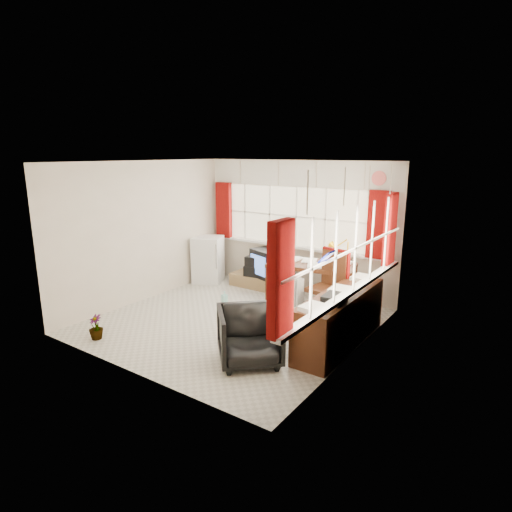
{
  "coord_description": "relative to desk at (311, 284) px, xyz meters",
  "views": [
    {
      "loc": [
        3.94,
        -5.06,
        2.64
      ],
      "look_at": [
        0.05,
        0.55,
        0.98
      ],
      "focal_mm": 30.0,
      "sensor_mm": 36.0,
      "label": 1
    }
  ],
  "objects": [
    {
      "name": "ground",
      "position": [
        -0.77,
        -1.17,
        -0.46
      ],
      "size": [
        4.0,
        4.0,
        0.0
      ],
      "primitive_type": "plane",
      "color": "beige",
      "rests_on": "ground"
    },
    {
      "name": "room_walls",
      "position": [
        -0.77,
        -1.17,
        1.04
      ],
      "size": [
        4.0,
        4.0,
        4.0
      ],
      "color": "beige",
      "rests_on": "ground"
    },
    {
      "name": "window_back",
      "position": [
        -0.77,
        0.78,
        0.49
      ],
      "size": [
        3.7,
        0.12,
        3.6
      ],
      "color": "beige",
      "rests_on": "room_walls"
    },
    {
      "name": "window_right",
      "position": [
        1.18,
        -1.17,
        0.49
      ],
      "size": [
        0.12,
        3.7,
        3.6
      ],
      "color": "beige",
      "rests_on": "room_walls"
    },
    {
      "name": "curtains",
      "position": [
        0.16,
        -0.24,
        1.0
      ],
      "size": [
        3.83,
        3.83,
        1.15
      ],
      "color": "maroon",
      "rests_on": "room_walls"
    },
    {
      "name": "overhead_cabinets",
      "position": [
        0.21,
        -0.19,
        1.79
      ],
      "size": [
        3.98,
        3.98,
        0.48
      ],
      "color": "silver",
      "rests_on": "room_walls"
    },
    {
      "name": "desk",
      "position": [
        0.0,
        0.0,
        0.0
      ],
      "size": [
        1.55,
        0.99,
        0.86
      ],
      "color": "#4B2411",
      "rests_on": "ground"
    },
    {
      "name": "desk_lamp",
      "position": [
        0.53,
        0.24,
        0.66
      ],
      "size": [
        0.18,
        0.16,
        0.43
      ],
      "color": "yellow",
      "rests_on": "desk"
    },
    {
      "name": "task_chair",
      "position": [
        0.5,
        -0.33,
        0.17
      ],
      "size": [
        0.57,
        0.6,
        1.18
      ],
      "color": "black",
      "rests_on": "ground"
    },
    {
      "name": "office_chair",
      "position": [
        0.24,
        -2.13,
        -0.1
      ],
      "size": [
        1.11,
        1.11,
        0.72
      ],
      "primitive_type": "imported",
      "rotation": [
        0.0,
        0.0,
        0.77
      ],
      "color": "black",
      "rests_on": "ground"
    },
    {
      "name": "radiator",
      "position": [
        -0.15,
        -0.36,
        -0.19
      ],
      "size": [
        0.48,
        0.34,
        0.67
      ],
      "color": "white",
      "rests_on": "ground"
    },
    {
      "name": "credenza",
      "position": [
        0.96,
        -0.97,
        -0.07
      ],
      "size": [
        0.5,
        2.0,
        0.85
      ],
      "color": "#4B2411",
      "rests_on": "ground"
    },
    {
      "name": "file_tray",
      "position": [
        1.04,
        -1.38,
        0.35
      ],
      "size": [
        0.28,
        0.34,
        0.11
      ],
      "primitive_type": "cube",
      "rotation": [
        0.0,
        0.0,
        0.06
      ],
      "color": "black",
      "rests_on": "credenza"
    },
    {
      "name": "tv_bench",
      "position": [
        -1.32,
        0.55,
        -0.33
      ],
      "size": [
        1.4,
        0.5,
        0.25
      ],
      "primitive_type": "cube",
      "color": "olive",
      "rests_on": "ground"
    },
    {
      "name": "crt_tv",
      "position": [
        -1.21,
        0.57,
        0.07
      ],
      "size": [
        0.76,
        0.72,
        0.55
      ],
      "color": "black",
      "rests_on": "tv_bench"
    },
    {
      "name": "hifi_stack",
      "position": [
        -1.4,
        0.5,
        -0.02
      ],
      "size": [
        0.6,
        0.42,
        0.4
      ],
      "color": "black",
      "rests_on": "tv_bench"
    },
    {
      "name": "mini_fridge",
      "position": [
        -2.52,
        0.26,
        0.02
      ],
      "size": [
        0.74,
        0.74,
        0.95
      ],
      "color": "white",
      "rests_on": "ground"
    },
    {
      "name": "spray_bottle_a",
      "position": [
        -0.68,
        -0.25,
        -0.3
      ],
      "size": [
        0.17,
        0.17,
        0.32
      ],
      "primitive_type": "imported",
      "rotation": [
        0.0,
        0.0,
        0.49
      ],
      "color": "white",
      "rests_on": "ground"
    },
    {
      "name": "spray_bottle_b",
      "position": [
        -1.46,
        -0.54,
        -0.36
      ],
      "size": [
        0.11,
        0.11,
        0.2
      ],
      "primitive_type": "imported",
      "rotation": [
        0.0,
        0.0,
        -0.29
      ],
      "color": "#96E0D6",
      "rests_on": "ground"
    },
    {
      "name": "flower_vase",
      "position": [
        -2.0,
        -2.82,
        -0.27
      ],
      "size": [
        0.22,
        0.22,
        0.37
      ],
      "primitive_type": "imported",
      "rotation": [
        0.0,
        0.0,
        -0.09
      ],
      "color": "black",
      "rests_on": "ground"
    }
  ]
}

